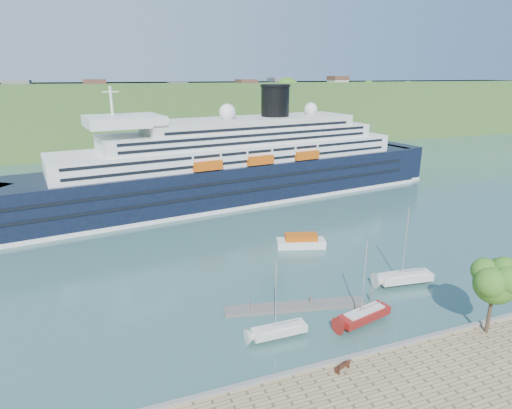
# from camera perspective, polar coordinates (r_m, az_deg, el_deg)

# --- Properties ---
(ground) EXTENTS (400.00, 400.00, 0.00)m
(ground) POSITION_cam_1_polar(r_m,az_deg,el_deg) (45.74, 13.84, -19.78)
(ground) COLOR #325956
(ground) RESTS_ON ground
(far_hillside) EXTENTS (400.00, 50.00, 24.00)m
(far_hillside) POSITION_cam_1_polar(r_m,az_deg,el_deg) (176.57, -13.74, 11.58)
(far_hillside) COLOR #365923
(far_hillside) RESTS_ON ground
(quay_coping) EXTENTS (220.00, 0.50, 0.30)m
(quay_coping) POSITION_cam_1_polar(r_m,az_deg,el_deg) (44.94, 14.10, -18.74)
(quay_coping) COLOR slate
(quay_coping) RESTS_ON promenade
(cruise_ship) EXTENTS (112.83, 31.43, 25.07)m
(cruise_ship) POSITION_cam_1_polar(r_m,az_deg,el_deg) (93.38, -3.75, 7.99)
(cruise_ship) COLOR black
(cruise_ship) RESTS_ON ground
(park_bench) EXTENTS (1.81, 1.22, 1.08)m
(park_bench) POSITION_cam_1_polar(r_m,az_deg,el_deg) (42.44, 11.43, -20.28)
(park_bench) COLOR #4C2415
(park_bench) RESTS_ON promenade
(promenade_tree) EXTENTS (5.53, 5.53, 9.16)m
(promenade_tree) POSITION_cam_1_polar(r_m,az_deg,el_deg) (50.80, 29.05, -10.28)
(promenade_tree) COLOR #2D5F19
(promenade_tree) RESTS_ON promenade
(floating_pontoon) EXTENTS (17.22, 5.66, 0.38)m
(floating_pontoon) POSITION_cam_1_polar(r_m,az_deg,el_deg) (53.23, 5.28, -13.36)
(floating_pontoon) COLOR slate
(floating_pontoon) RESTS_ON ground
(sailboat_white_near) EXTENTS (6.62, 1.89, 8.53)m
(sailboat_white_near) POSITION_cam_1_polar(r_m,az_deg,el_deg) (45.81, 3.18, -12.83)
(sailboat_white_near) COLOR silver
(sailboat_white_near) RESTS_ON ground
(sailboat_red) EXTENTS (7.67, 3.63, 9.55)m
(sailboat_red) POSITION_cam_1_polar(r_m,az_deg,el_deg) (49.51, 14.56, -10.30)
(sailboat_red) COLOR maroon
(sailboat_red) RESTS_ON ground
(sailboat_white_far) EXTENTS (8.28, 3.24, 10.41)m
(sailboat_white_far) POSITION_cam_1_polar(r_m,az_deg,el_deg) (59.60, 19.68, -5.55)
(sailboat_white_far) COLOR silver
(sailboat_white_far) RESTS_ON ground
(tender_launch) EXTENTS (8.35, 4.95, 2.18)m
(tender_launch) POSITION_cam_1_polar(r_m,az_deg,el_deg) (70.19, 6.02, -4.81)
(tender_launch) COLOR #C34E0B
(tender_launch) RESTS_ON ground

